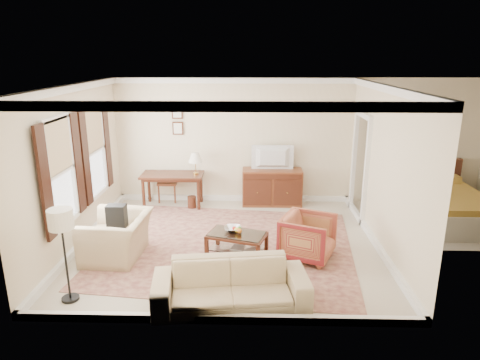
{
  "coord_description": "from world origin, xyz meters",
  "views": [
    {
      "loc": [
        0.4,
        -7.32,
        3.4
      ],
      "look_at": [
        0.2,
        0.3,
        1.15
      ],
      "focal_mm": 32.0,
      "sensor_mm": 36.0,
      "label": 1
    }
  ],
  "objects_px": {
    "coffee_table": "(237,238)",
    "sofa": "(231,278)",
    "tv": "(273,150)",
    "striped_armchair": "(308,235)",
    "sideboard": "(272,187)",
    "writing_desk": "(172,178)",
    "club_armchair": "(116,230)"
  },
  "relations": [
    {
      "from": "sideboard",
      "to": "sofa",
      "type": "distance_m",
      "value": 4.31
    },
    {
      "from": "writing_desk",
      "to": "sideboard",
      "type": "xyz_separation_m",
      "value": [
        2.3,
        0.16,
        -0.24
      ]
    },
    {
      "from": "coffee_table",
      "to": "club_armchair",
      "type": "distance_m",
      "value": 2.08
    },
    {
      "from": "tv",
      "to": "coffee_table",
      "type": "height_order",
      "value": "tv"
    },
    {
      "from": "writing_desk",
      "to": "sideboard",
      "type": "bearing_deg",
      "value": 3.92
    },
    {
      "from": "tv",
      "to": "striped_armchair",
      "type": "bearing_deg",
      "value": 100.16
    },
    {
      "from": "striped_armchair",
      "to": "club_armchair",
      "type": "relative_size",
      "value": 0.73
    },
    {
      "from": "sideboard",
      "to": "coffee_table",
      "type": "relative_size",
      "value": 1.23
    },
    {
      "from": "coffee_table",
      "to": "striped_armchair",
      "type": "distance_m",
      "value": 1.23
    },
    {
      "from": "sideboard",
      "to": "tv",
      "type": "height_order",
      "value": "tv"
    },
    {
      "from": "writing_desk",
      "to": "coffee_table",
      "type": "bearing_deg",
      "value": -58.31
    },
    {
      "from": "coffee_table",
      "to": "sofa",
      "type": "xyz_separation_m",
      "value": [
        -0.03,
        -1.55,
        0.1
      ]
    },
    {
      "from": "sideboard",
      "to": "coffee_table",
      "type": "bearing_deg",
      "value": -105.26
    },
    {
      "from": "coffee_table",
      "to": "striped_armchair",
      "type": "relative_size",
      "value": 1.31
    },
    {
      "from": "writing_desk",
      "to": "club_armchair",
      "type": "xyz_separation_m",
      "value": [
        -0.51,
        -2.64,
        -0.15
      ]
    },
    {
      "from": "writing_desk",
      "to": "striped_armchair",
      "type": "xyz_separation_m",
      "value": [
        2.78,
        -2.59,
        -0.23
      ]
    },
    {
      "from": "sideboard",
      "to": "writing_desk",
      "type": "bearing_deg",
      "value": -176.08
    },
    {
      "from": "coffee_table",
      "to": "sofa",
      "type": "bearing_deg",
      "value": -91.27
    },
    {
      "from": "writing_desk",
      "to": "sofa",
      "type": "xyz_separation_m",
      "value": [
        1.53,
        -4.08,
        -0.24
      ]
    },
    {
      "from": "writing_desk",
      "to": "tv",
      "type": "relative_size",
      "value": 1.53
    },
    {
      "from": "sideboard",
      "to": "club_armchair",
      "type": "relative_size",
      "value": 1.18
    },
    {
      "from": "club_armchair",
      "to": "coffee_table",
      "type": "bearing_deg",
      "value": 96.78
    },
    {
      "from": "coffee_table",
      "to": "club_armchair",
      "type": "height_order",
      "value": "club_armchair"
    },
    {
      "from": "writing_desk",
      "to": "club_armchair",
      "type": "height_order",
      "value": "club_armchair"
    },
    {
      "from": "club_armchair",
      "to": "sideboard",
      "type": "bearing_deg",
      "value": 138.62
    },
    {
      "from": "club_armchair",
      "to": "sofa",
      "type": "bearing_deg",
      "value": 58.36
    },
    {
      "from": "tv",
      "to": "striped_armchair",
      "type": "relative_size",
      "value": 1.08
    },
    {
      "from": "striped_armchair",
      "to": "sofa",
      "type": "height_order",
      "value": "striped_armchair"
    },
    {
      "from": "striped_armchair",
      "to": "club_armchair",
      "type": "bearing_deg",
      "value": 114.52
    },
    {
      "from": "tv",
      "to": "sofa",
      "type": "relative_size",
      "value": 0.43
    },
    {
      "from": "sideboard",
      "to": "coffee_table",
      "type": "distance_m",
      "value": 2.79
    },
    {
      "from": "writing_desk",
      "to": "striped_armchair",
      "type": "relative_size",
      "value": 1.65
    }
  ]
}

